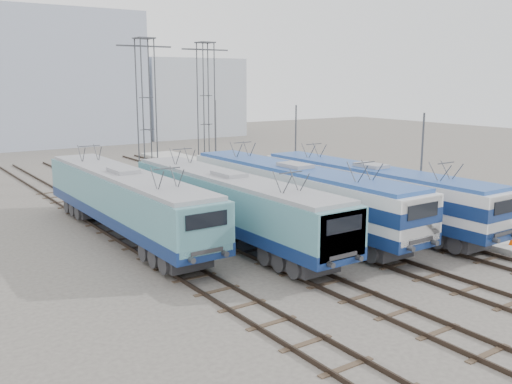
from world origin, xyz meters
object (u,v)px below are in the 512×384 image
object	(u,v)px
locomotive_far_left	(126,199)
locomotive_center_right	(297,192)
catenary_tower_east	(206,106)
safety_cone	(512,240)
mast_front	(421,172)
catenary_tower_west	(147,109)
mast_rear	(216,138)
locomotive_center_left	(231,202)
mast_mid	(296,151)
locomotive_far_right	(372,190)

from	to	relation	value
locomotive_far_left	locomotive_center_right	bearing A→B (deg)	-24.22
catenary_tower_east	safety_cone	xyz separation A→B (m)	(2.72, -27.73, -6.07)
locomotive_center_right	mast_front	xyz separation A→B (m)	(6.35, -3.85, 1.10)
catenary_tower_west	mast_rear	xyz separation A→B (m)	(8.60, 4.00, -3.14)
locomotive_far_left	catenary_tower_east	distance (m)	19.83
catenary_tower_west	safety_cone	distance (m)	28.00
locomotive_center_left	safety_cone	world-z (taller)	locomotive_center_left
locomotive_center_left	catenary_tower_west	distance (m)	16.78
locomotive_center_left	mast_front	size ratio (longest dim) A/B	2.61
locomotive_center_right	safety_cone	world-z (taller)	locomotive_center_right
mast_rear	safety_cone	xyz separation A→B (m)	(0.62, -29.73, -2.93)
catenary_tower_west	locomotive_center_left	bearing A→B (deg)	-97.98
mast_mid	safety_cone	bearing A→B (deg)	-88.01
locomotive_center_left	locomotive_far_right	size ratio (longest dim) A/B	1.02
mast_front	mast_mid	size ratio (longest dim) A/B	1.00
mast_front	mast_mid	world-z (taller)	same
locomotive_far_left	mast_front	distance (m)	17.30
catenary_tower_west	mast_mid	size ratio (longest dim) A/B	1.71
locomotive_center_left	safety_cone	bearing A→B (deg)	-40.18
locomotive_far_right	catenary_tower_west	size ratio (longest dim) A/B	1.50
locomotive_far_right	safety_cone	size ratio (longest dim) A/B	33.23
locomotive_far_left	catenary_tower_east	bearing A→B (deg)	46.79
catenary_tower_west	locomotive_far_right	bearing A→B (deg)	-69.34
locomotive_center_left	mast_mid	xyz separation A→B (m)	(10.85, 8.05, 1.22)
locomotive_center_right	catenary_tower_west	size ratio (longest dim) A/B	1.57
catenary_tower_west	safety_cone	bearing A→B (deg)	-70.29
locomotive_far_right	mast_front	size ratio (longest dim) A/B	2.57
mast_rear	safety_cone	bearing A→B (deg)	-88.81
locomotive_center_right	mast_rear	world-z (taller)	mast_rear
mast_front	locomotive_center_right	bearing A→B (deg)	148.78
catenary_tower_west	mast_front	bearing A→B (deg)	-66.73
mast_front	locomotive_far_right	bearing A→B (deg)	131.37
locomotive_far_left	catenary_tower_east	xyz separation A→B (m)	(13.25, 14.10, 4.32)
mast_front	safety_cone	distance (m)	6.47
locomotive_center_right	catenary_tower_west	world-z (taller)	catenary_tower_west
locomotive_far_right	safety_cone	distance (m)	8.39
locomotive_far_right	mast_front	bearing A→B (deg)	-48.63
catenary_tower_east	mast_front	bearing A→B (deg)	-84.55
mast_mid	mast_rear	world-z (taller)	same
locomotive_center_left	locomotive_far_right	distance (m)	9.19
locomotive_far_left	safety_cone	size ratio (longest dim) A/B	34.50
mast_mid	locomotive_far_left	bearing A→B (deg)	-165.04
locomotive_center_left	locomotive_far_right	xyz separation A→B (m)	(9.00, -1.85, 0.02)
locomotive_center_right	mast_rear	bearing A→B (deg)	72.51
locomotive_center_left	catenary_tower_east	size ratio (longest dim) A/B	1.52
catenary_tower_east	mast_rear	distance (m)	4.28
mast_mid	safety_cone	distance (m)	17.99
locomotive_center_left	safety_cone	xyz separation A→B (m)	(11.47, -9.68, -1.71)
mast_rear	locomotive_far_left	bearing A→B (deg)	-133.63
locomotive_far_left	mast_mid	xyz separation A→B (m)	(15.35, 4.10, 1.18)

